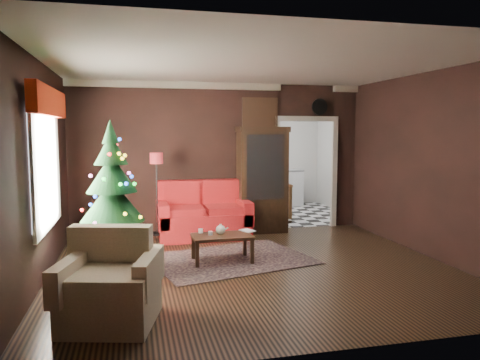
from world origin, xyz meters
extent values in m
plane|color=black|center=(0.00, 0.00, 0.00)|extent=(5.50, 5.50, 0.00)
plane|color=white|center=(0.00, 0.00, 2.80)|extent=(5.50, 5.50, 0.00)
plane|color=black|center=(0.00, 2.50, 1.40)|extent=(5.50, 0.00, 5.50)
plane|color=black|center=(0.00, -2.50, 1.40)|extent=(5.50, 0.00, 5.50)
plane|color=black|center=(-2.75, 0.00, 1.40)|extent=(0.00, 5.50, 5.50)
plane|color=black|center=(2.75, 0.00, 1.40)|extent=(0.00, 5.50, 5.50)
cube|color=white|center=(-2.71, 0.20, 1.45)|extent=(0.05, 1.60, 1.40)
cube|color=#9F1F0A|center=(-2.63, 0.20, 2.27)|extent=(0.12, 2.10, 0.35)
plane|color=silver|center=(1.70, 4.00, 0.00)|extent=(3.00, 3.00, 0.00)
cube|color=white|center=(1.70, 5.45, 1.70)|extent=(0.70, 0.06, 0.70)
cube|color=#2F2129|center=(-0.23, 0.52, 0.01)|extent=(2.58, 2.14, 0.01)
cylinder|color=white|center=(-0.66, 0.65, 0.43)|extent=(0.08, 0.08, 0.06)
cylinder|color=white|center=(-0.54, 0.47, 0.43)|extent=(0.07, 0.07, 0.06)
imported|color=#A1826E|center=(-0.03, 0.56, 0.51)|extent=(0.16, 0.08, 0.23)
cylinder|color=silver|center=(1.95, 2.45, 2.38)|extent=(0.32, 0.32, 0.06)
cube|color=#A2713F|center=(0.75, 2.46, 2.25)|extent=(0.62, 0.05, 0.52)
cube|color=white|center=(1.70, 5.20, 0.45)|extent=(1.80, 0.60, 0.90)
camera|label=1|loc=(-1.62, -6.04, 1.90)|focal=34.51mm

